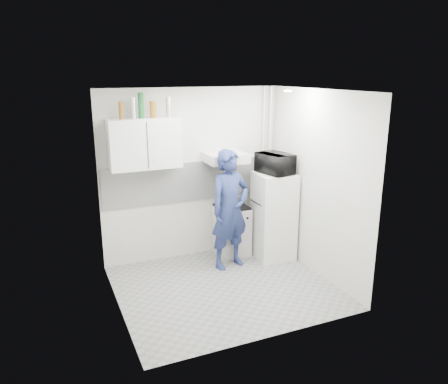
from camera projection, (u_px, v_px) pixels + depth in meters
name	position (u px, v px, depth m)	size (l,w,h in m)	color
floor	(225.00, 287.00, 5.90)	(2.80, 2.80, 0.00)	gray
ceiling	(225.00, 90.00, 5.21)	(2.80, 2.80, 0.00)	white
wall_back	(192.00, 174.00, 6.66)	(2.80, 2.80, 0.00)	silver
wall_left	(113.00, 208.00, 5.02)	(2.60, 2.60, 0.00)	silver
wall_right	(316.00, 184.00, 6.09)	(2.60, 2.60, 0.00)	silver
person	(230.00, 209.00, 6.34)	(0.64, 0.42, 1.76)	navy
stove	(232.00, 231.00, 6.90)	(0.48, 0.48, 0.77)	beige
fridge	(274.00, 216.00, 6.71)	(0.56, 0.56, 1.35)	white
stove_top	(232.00, 207.00, 6.79)	(0.46, 0.46, 0.03)	black
saucepan	(232.00, 202.00, 6.81)	(0.20, 0.20, 0.11)	silver
microwave	(275.00, 163.00, 6.49)	(0.37, 0.55, 0.30)	black
bottle_b	(121.00, 110.00, 5.83)	(0.06, 0.06, 0.23)	brown
bottle_c	(133.00, 108.00, 5.89)	(0.07, 0.07, 0.28)	silver
bottle_d	(141.00, 105.00, 5.92)	(0.08, 0.08, 0.35)	#144C1E
canister_a	(153.00, 109.00, 6.00)	(0.09, 0.09, 0.23)	brown
bottle_e	(168.00, 107.00, 6.08)	(0.07, 0.07, 0.28)	silver
upper_cabinet	(145.00, 144.00, 6.07)	(1.00, 0.35, 0.70)	white
range_hood	(226.00, 158.00, 6.54)	(0.60, 0.50, 0.14)	beige
backsplash	(193.00, 181.00, 6.67)	(2.74, 0.03, 0.60)	white
pipe_a	(269.00, 168.00, 7.09)	(0.05, 0.05, 2.60)	beige
pipe_b	(263.00, 169.00, 7.04)	(0.04, 0.04, 2.60)	beige
ceiling_spot_fixture	(288.00, 91.00, 5.77)	(0.10, 0.10, 0.02)	white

